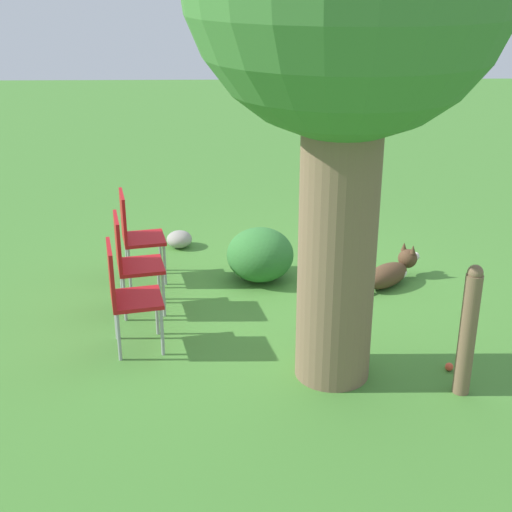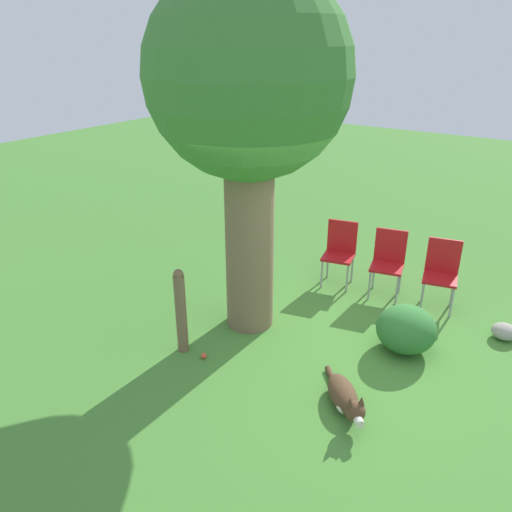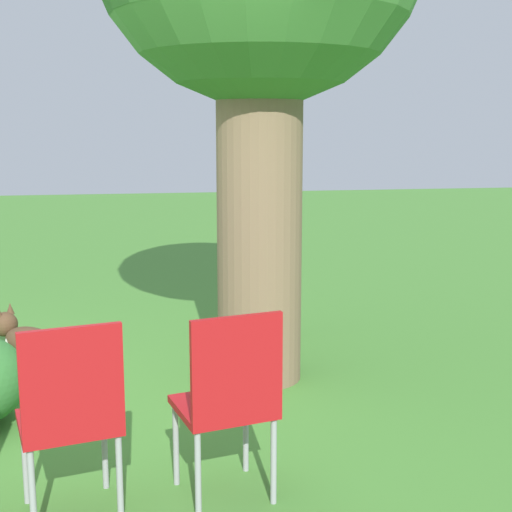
% 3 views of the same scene
% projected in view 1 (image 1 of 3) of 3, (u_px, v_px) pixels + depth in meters
% --- Properties ---
extents(ground_plane, '(30.00, 30.00, 0.00)m').
position_uv_depth(ground_plane, '(295.00, 308.00, 6.89)').
color(ground_plane, '#478433').
extents(dog, '(0.85, 0.78, 0.37)m').
position_uv_depth(dog, '(391.00, 272.00, 7.38)').
color(dog, '#513823').
rests_on(dog, ground_plane).
extents(fence_post, '(0.13, 0.13, 1.07)m').
position_uv_depth(fence_post, '(468.00, 330.00, 5.34)').
color(fence_post, brown).
rests_on(fence_post, ground_plane).
extents(red_chair_0, '(0.51, 0.52, 0.96)m').
position_uv_depth(red_chair_0, '(135.00, 231.00, 7.32)').
color(red_chair_0, '#B21419').
rests_on(red_chair_0, ground_plane).
extents(red_chair_1, '(0.51, 0.52, 0.96)m').
position_uv_depth(red_chair_1, '(131.00, 258.00, 6.65)').
color(red_chair_1, '#B21419').
rests_on(red_chair_1, ground_plane).
extents(red_chair_2, '(0.51, 0.52, 0.96)m').
position_uv_depth(red_chair_2, '(126.00, 290.00, 5.98)').
color(red_chair_2, '#B21419').
rests_on(red_chair_2, ground_plane).
extents(tennis_ball, '(0.07, 0.07, 0.07)m').
position_uv_depth(tennis_ball, '(449.00, 367.00, 5.83)').
color(tennis_ball, '#E54C33').
rests_on(tennis_ball, ground_plane).
extents(garden_rock, '(0.30, 0.31, 0.20)m').
position_uv_depth(garden_rock, '(179.00, 239.00, 8.36)').
color(garden_rock, gray).
rests_on(garden_rock, ground_plane).
extents(low_shrub, '(0.70, 0.70, 0.56)m').
position_uv_depth(low_shrub, '(260.00, 255.00, 7.43)').
color(low_shrub, '#337533').
rests_on(low_shrub, ground_plane).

